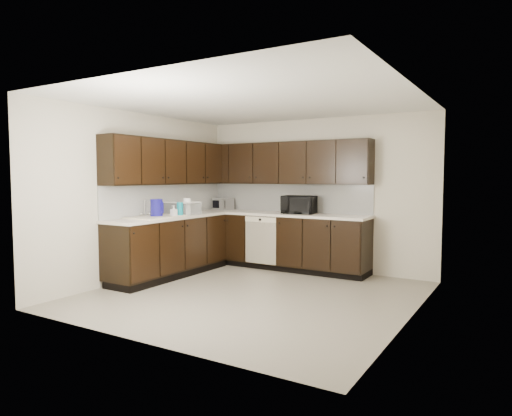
# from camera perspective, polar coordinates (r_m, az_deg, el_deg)

# --- Properties ---
(floor) EXTENTS (4.00, 4.00, 0.00)m
(floor) POSITION_cam_1_polar(r_m,az_deg,el_deg) (6.08, -0.45, -10.78)
(floor) COLOR gray
(floor) RESTS_ON ground
(ceiling) EXTENTS (4.00, 4.00, 0.00)m
(ceiling) POSITION_cam_1_polar(r_m,az_deg,el_deg) (5.96, -0.47, 13.16)
(ceiling) COLOR white
(ceiling) RESTS_ON wall_back
(wall_back) EXTENTS (4.00, 0.02, 2.50)m
(wall_back) POSITION_cam_1_polar(r_m,az_deg,el_deg) (7.66, 7.37, 1.71)
(wall_back) COLOR beige
(wall_back) RESTS_ON floor
(wall_left) EXTENTS (0.02, 4.00, 2.50)m
(wall_left) POSITION_cam_1_polar(r_m,az_deg,el_deg) (7.14, -14.30, 1.46)
(wall_left) COLOR beige
(wall_left) RESTS_ON floor
(wall_right) EXTENTS (0.02, 4.00, 2.50)m
(wall_right) POSITION_cam_1_polar(r_m,az_deg,el_deg) (5.14, 18.94, 0.42)
(wall_right) COLOR beige
(wall_right) RESTS_ON floor
(wall_front) EXTENTS (4.00, 0.02, 2.50)m
(wall_front) POSITION_cam_1_polar(r_m,az_deg,el_deg) (4.31, -14.46, -0.14)
(wall_front) COLOR beige
(wall_front) RESTS_ON floor
(lower_cabinets) EXTENTS (3.00, 2.80, 0.90)m
(lower_cabinets) POSITION_cam_1_polar(r_m,az_deg,el_deg) (7.44, -2.62, -4.80)
(lower_cabinets) COLOR black
(lower_cabinets) RESTS_ON floor
(countertop) EXTENTS (3.03, 2.83, 0.04)m
(countertop) POSITION_cam_1_polar(r_m,az_deg,el_deg) (7.38, -2.66, -0.91)
(countertop) COLOR beige
(countertop) RESTS_ON lower_cabinets
(backsplash) EXTENTS (3.00, 2.80, 0.48)m
(backsplash) POSITION_cam_1_polar(r_m,az_deg,el_deg) (7.66, -3.09, 1.21)
(backsplash) COLOR white
(backsplash) RESTS_ON countertop
(upper_cabinets) EXTENTS (3.00, 2.80, 0.70)m
(upper_cabinets) POSITION_cam_1_polar(r_m,az_deg,el_deg) (7.49, -2.87, 5.67)
(upper_cabinets) COLOR black
(upper_cabinets) RESTS_ON wall_back
(dishwasher) EXTENTS (0.58, 0.04, 0.78)m
(dishwasher) POSITION_cam_1_polar(r_m,az_deg,el_deg) (7.52, 0.60, -3.68)
(dishwasher) COLOR beige
(dishwasher) RESTS_ON lower_cabinets
(sink) EXTENTS (0.54, 0.82, 0.42)m
(sink) POSITION_cam_1_polar(r_m,az_deg,el_deg) (6.93, -12.46, -1.65)
(sink) COLOR beige
(sink) RESTS_ON countertop
(microwave) EXTENTS (0.57, 0.43, 0.29)m
(microwave) POSITION_cam_1_polar(r_m,az_deg,el_deg) (7.48, 5.38, 0.41)
(microwave) COLOR black
(microwave) RESTS_ON countertop
(soap_bottle_a) EXTENTS (0.09, 0.10, 0.17)m
(soap_bottle_a) POSITION_cam_1_polar(r_m,az_deg,el_deg) (6.94, -10.23, -0.40)
(soap_bottle_a) COLOR gray
(soap_bottle_a) RESTS_ON countertop
(soap_bottle_b) EXTENTS (0.10, 0.11, 0.21)m
(soap_bottle_b) POSITION_cam_1_polar(r_m,az_deg,el_deg) (7.60, -9.43, 0.12)
(soap_bottle_b) COLOR gray
(soap_bottle_b) RESTS_ON countertop
(toaster_oven) EXTENTS (0.41, 0.35, 0.21)m
(toaster_oven) POSITION_cam_1_polar(r_m,az_deg,el_deg) (8.32, -4.14, 0.51)
(toaster_oven) COLOR #B3B4B6
(toaster_oven) RESTS_ON countertop
(storage_bin) EXTENTS (0.52, 0.39, 0.20)m
(storage_bin) POSITION_cam_1_polar(r_m,az_deg,el_deg) (7.42, -9.23, -0.02)
(storage_bin) COLOR silver
(storage_bin) RESTS_ON countertop
(blue_pitcher) EXTENTS (0.24, 0.24, 0.27)m
(blue_pitcher) POSITION_cam_1_polar(r_m,az_deg,el_deg) (6.92, -12.33, -0.02)
(blue_pitcher) COLOR #16109B
(blue_pitcher) RESTS_ON countertop
(teal_tumbler) EXTENTS (0.11, 0.11, 0.22)m
(teal_tumbler) POSITION_cam_1_polar(r_m,az_deg,el_deg) (7.02, -9.48, -0.16)
(teal_tumbler) COLOR #0D7D93
(teal_tumbler) RESTS_ON countertop
(paper_towel_roll) EXTENTS (0.12, 0.12, 0.26)m
(paper_towel_roll) POSITION_cam_1_polar(r_m,az_deg,el_deg) (7.33, -8.61, 0.20)
(paper_towel_roll) COLOR white
(paper_towel_roll) RESTS_ON countertop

